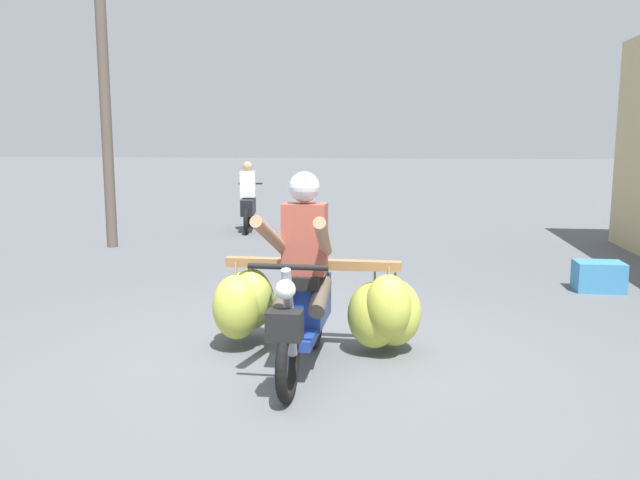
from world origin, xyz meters
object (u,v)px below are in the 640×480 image
Objects in this scene: produce_crate at (599,276)px; utility_pole at (103,68)px; motorbike_distant_ahead_left at (248,203)px; motorbike_main_loaded at (315,301)px.

utility_pole reaches higher than produce_crate.
motorbike_distant_ahead_left is 7.09m from produce_crate.
motorbike_distant_ahead_left is 3.78m from utility_pole.
motorbike_main_loaded is at bearing -138.33° from produce_crate.
motorbike_distant_ahead_left is (-2.39, 7.23, 0.10)m from motorbike_main_loaded.
produce_crate is (3.10, 2.76, -0.29)m from motorbike_main_loaded.
motorbike_main_loaded is 7.05m from utility_pole.
utility_pole is (-1.86, -2.21, 2.43)m from motorbike_distant_ahead_left.
produce_crate is 8.19m from utility_pole.
produce_crate is at bearing 41.67° from motorbike_main_loaded.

